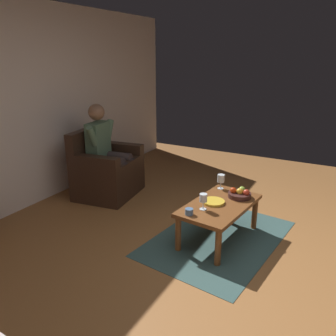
{
  "coord_description": "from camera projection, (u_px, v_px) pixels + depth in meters",
  "views": [
    {
      "loc": [
        2.71,
        0.63,
        1.88
      ],
      "look_at": [
        -0.71,
        -1.24,
        0.57
      ],
      "focal_mm": 36.56,
      "sensor_mm": 36.0,
      "label": 1
    }
  ],
  "objects": [
    {
      "name": "candle_jar",
      "position": [
        189.0,
        212.0,
        3.28
      ],
      "size": [
        0.08,
        0.08,
        0.06
      ],
      "primitive_type": "cylinder",
      "color": "#4D6D93",
      "rests_on": "coffee_table"
    },
    {
      "name": "coffee_table",
      "position": [
        219.0,
        209.0,
        3.55
      ],
      "size": [
        1.03,
        0.66,
        0.41
      ],
      "rotation": [
        0.0,
        0.0,
        -0.12
      ],
      "color": "brown",
      "rests_on": "ground"
    },
    {
      "name": "person_seated",
      "position": [
        107.0,
        147.0,
        4.6
      ],
      "size": [
        0.63,
        0.61,
        1.26
      ],
      "rotation": [
        0.0,
        0.0,
        0.14
      ],
      "color": "#506E52",
      "rests_on": "ground"
    },
    {
      "name": "wall_back",
      "position": [
        15.0,
        109.0,
        4.06
      ],
      "size": [
        6.52,
        0.06,
        2.51
      ],
      "primitive_type": "cube",
      "color": "silver",
      "rests_on": "ground"
    },
    {
      "name": "decorative_dish",
      "position": [
        213.0,
        202.0,
        3.55
      ],
      "size": [
        0.23,
        0.23,
        0.02
      ],
      "primitive_type": "cylinder",
      "color": "gold",
      "rests_on": "coffee_table"
    },
    {
      "name": "wine_glass_far",
      "position": [
        203.0,
        199.0,
        3.36
      ],
      "size": [
        0.08,
        0.08,
        0.17
      ],
      "color": "silver",
      "rests_on": "coffee_table"
    },
    {
      "name": "armchair",
      "position": [
        106.0,
        172.0,
        4.72
      ],
      "size": [
        0.94,
        0.83,
        0.92
      ],
      "rotation": [
        0.0,
        0.0,
        0.14
      ],
      "color": "black",
      "rests_on": "ground"
    },
    {
      "name": "ground_plane",
      "position": [
        249.0,
        269.0,
        3.14
      ],
      "size": [
        7.35,
        7.35,
        0.0
      ],
      "primitive_type": "plane",
      "color": "#915C30"
    },
    {
      "name": "wine_glass_near",
      "position": [
        221.0,
        179.0,
        3.89
      ],
      "size": [
        0.08,
        0.08,
        0.17
      ],
      "color": "silver",
      "rests_on": "coffee_table"
    },
    {
      "name": "fruit_bowl",
      "position": [
        240.0,
        194.0,
        3.68
      ],
      "size": [
        0.25,
        0.25,
        0.11
      ],
      "color": "#3A1F1B",
      "rests_on": "coffee_table"
    },
    {
      "name": "rug",
      "position": [
        218.0,
        238.0,
        3.66
      ],
      "size": [
        1.8,
        1.34,
        0.01
      ],
      "primitive_type": "cube",
      "rotation": [
        0.0,
        0.0,
        -0.12
      ],
      "color": "#34504D",
      "rests_on": "ground"
    }
  ]
}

